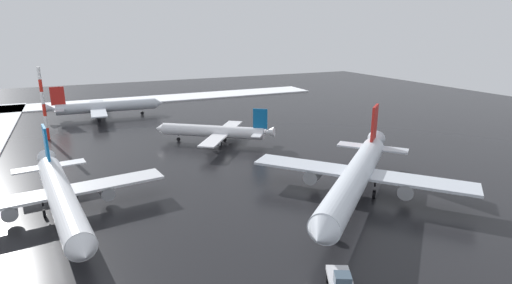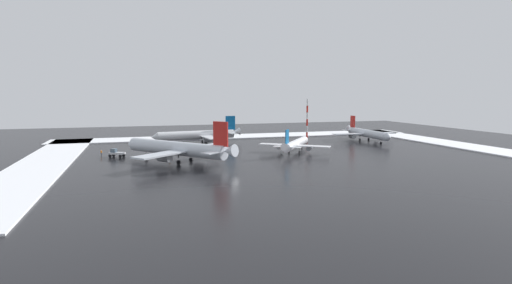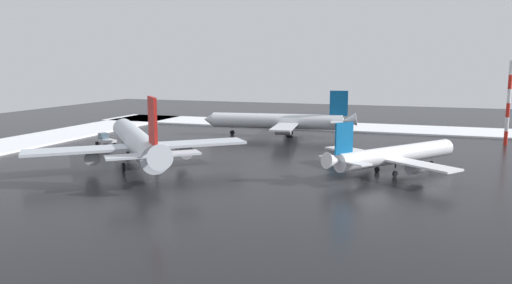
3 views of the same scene
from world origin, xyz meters
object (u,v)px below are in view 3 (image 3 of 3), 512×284
Objects in this scene: airplane_far_rear at (137,142)px; ground_crew_by_nose_gear at (100,137)px; ground_crew_beside_wing at (147,154)px; antenna_mast at (508,103)px; airplane_distant_tail at (280,121)px; pushback_tug at (105,140)px; airplane_foreground_jet at (394,155)px.

ground_crew_by_nose_gear is (20.87, -18.92, -2.86)m from airplane_far_rear.
antenna_mast reaches higher than ground_crew_beside_wing.
airplane_distant_tail is at bearing -142.26° from ground_crew_by_nose_gear.
antenna_mast is at bearing 176.59° from airplane_distant_tail.
ground_crew_beside_wing is 0.11× the size of antenna_mast.
ground_crew_by_nose_gear is 1.00× the size of ground_crew_beside_wing.
antenna_mast is at bearing -132.35° from pushback_tug.
airplane_distant_tail is 36.70m from pushback_tug.
airplane_foreground_jet is 13.46× the size of ground_crew_by_nose_gear.
pushback_tug reaches higher than ground_crew_by_nose_gear.
pushback_tug is at bearing 120.19° from airplane_foreground_jet.
airplane_far_rear is 6.27× the size of pushback_tug.
airplane_far_rear is 0.95× the size of airplane_distant_tail.
airplane_foreground_jet is at bearing -159.44° from pushback_tug.
airplane_far_rear reaches higher than ground_crew_beside_wing.
airplane_distant_tail is 35.40m from ground_crew_beside_wing.
airplane_foreground_jet is 39.37m from ground_crew_beside_wing.
airplane_foreground_jet reaches higher than pushback_tug.
airplane_distant_tail is 19.75× the size of ground_crew_beside_wing.
airplane_far_rear is 1.97× the size of antenna_mast.
ground_crew_by_nose_gear is 23.17m from ground_crew_beside_wing.
airplane_far_rear reaches higher than airplane_distant_tail.
ground_crew_by_nose_gear is (58.22, -10.60, -1.69)m from airplane_foreground_jet.
airplane_distant_tail reaches higher than airplane_foreground_jet.
airplane_far_rear is 1.39× the size of airplane_foreground_jet.
airplane_far_rear is at bearing 139.39° from airplane_foreground_jet.
ground_crew_by_nose_gear is at bearing -43.15° from ground_crew_beside_wing.
airplane_foreground_jet reaches higher than ground_crew_by_nose_gear.
ground_crew_by_nose_gear and ground_crew_beside_wing have the same top height.
airplane_foreground_jet is 54.23m from pushback_tug.
ground_crew_by_nose_gear is (4.38, -4.34, -0.31)m from pushback_tug.
pushback_tug is 2.98× the size of ground_crew_beside_wing.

